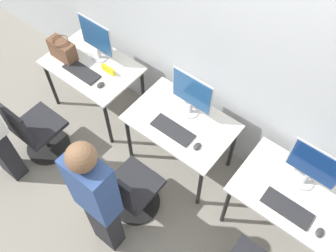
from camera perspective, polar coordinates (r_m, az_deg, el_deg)
name	(u,v)px	position (r m, az deg, el deg)	size (l,w,h in m)	color
ground_plane	(160,181)	(4.02, -1.20, -8.41)	(20.00, 20.00, 0.00)	gray
wall_back	(216,41)	(3.30, 7.34, 12.76)	(12.00, 0.05, 2.80)	#B7BCC1
desk_left	(93,70)	(4.17, -11.40, 8.30)	(1.00, 0.67, 0.72)	silver
monitor_left	(96,38)	(3.98, -10.88, 12.99)	(0.43, 0.17, 0.49)	#B2B2B7
keyboard_left	(82,72)	(4.04, -13.03, 8.08)	(0.42, 0.16, 0.02)	#262628
mouse_left	(101,85)	(3.87, -10.25, 6.19)	(0.06, 0.09, 0.03)	#333333
office_chair_left	(36,132)	(4.14, -19.43, -0.90)	(0.48, 0.48, 0.88)	black
desk_center	(181,127)	(3.61, 1.98, -0.13)	(1.00, 0.67, 0.72)	silver
monitor_center	(192,94)	(3.40, 3.65, 4.92)	(0.43, 0.17, 0.49)	#B2B2B7
keyboard_center	(173,130)	(3.47, 0.73, -0.58)	(0.42, 0.16, 0.02)	#262628
mouse_center	(197,146)	(3.38, 4.47, -3.09)	(0.06, 0.09, 0.03)	#333333
office_chair_center	(130,192)	(3.59, -5.76, -9.93)	(0.48, 0.48, 0.88)	black
person_center	(96,198)	(3.02, -10.88, -10.78)	(0.36, 0.21, 1.62)	#232328
desk_right	(293,199)	(3.41, 18.52, -10.44)	(1.00, 0.67, 0.72)	silver
monitor_right	(314,167)	(3.18, 21.35, -5.78)	(0.43, 0.17, 0.49)	#B2B2B7
keyboard_right	(287,208)	(3.25, 17.69, -11.81)	(0.42, 0.16, 0.02)	#262628
mouse_right	(320,233)	(3.24, 22.12, -14.81)	(0.06, 0.09, 0.03)	#333333
handbag	(62,50)	(4.17, -15.79, 11.15)	(0.30, 0.18, 0.25)	brown
placard_left	(108,70)	(3.96, -9.12, 8.47)	(0.16, 0.03, 0.08)	yellow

